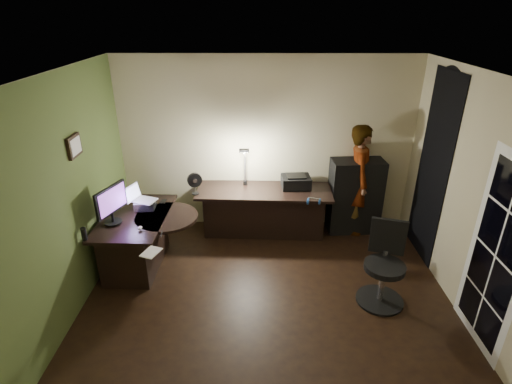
{
  "coord_description": "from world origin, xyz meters",
  "views": [
    {
      "loc": [
        -0.12,
        -3.87,
        3.29
      ],
      "look_at": [
        -0.15,
        1.05,
        1.0
      ],
      "focal_mm": 28.0,
      "sensor_mm": 36.0,
      "label": 1
    }
  ],
  "objects_px": {
    "cabinet": "(355,196)",
    "office_chair": "(385,267)",
    "desk_right": "(264,212)",
    "person": "(360,180)",
    "desk_left": "(139,241)",
    "monitor": "(111,210)"
  },
  "relations": [
    {
      "from": "cabinet",
      "to": "office_chair",
      "type": "relative_size",
      "value": 1.17
    },
    {
      "from": "desk_right",
      "to": "person",
      "type": "bearing_deg",
      "value": 8.09
    },
    {
      "from": "desk_left",
      "to": "person",
      "type": "relative_size",
      "value": 0.77
    },
    {
      "from": "cabinet",
      "to": "person",
      "type": "bearing_deg",
      "value": -3.91
    },
    {
      "from": "monitor",
      "to": "person",
      "type": "relative_size",
      "value": 0.31
    },
    {
      "from": "office_chair",
      "to": "person",
      "type": "bearing_deg",
      "value": 103.91
    },
    {
      "from": "desk_right",
      "to": "monitor",
      "type": "height_order",
      "value": "monitor"
    },
    {
      "from": "cabinet",
      "to": "office_chair",
      "type": "distance_m",
      "value": 1.76
    },
    {
      "from": "desk_left",
      "to": "person",
      "type": "xyz_separation_m",
      "value": [
        3.19,
        1.01,
        0.48
      ]
    },
    {
      "from": "monitor",
      "to": "office_chair",
      "type": "distance_m",
      "value": 3.42
    },
    {
      "from": "desk_left",
      "to": "desk_right",
      "type": "distance_m",
      "value": 1.92
    },
    {
      "from": "desk_left",
      "to": "desk_right",
      "type": "relative_size",
      "value": 0.66
    },
    {
      "from": "desk_right",
      "to": "person",
      "type": "height_order",
      "value": "person"
    },
    {
      "from": "desk_left",
      "to": "cabinet",
      "type": "height_order",
      "value": "cabinet"
    },
    {
      "from": "desk_left",
      "to": "cabinet",
      "type": "bearing_deg",
      "value": 19.65
    },
    {
      "from": "desk_left",
      "to": "desk_right",
      "type": "bearing_deg",
      "value": 28.45
    },
    {
      "from": "monitor",
      "to": "desk_left",
      "type": "bearing_deg",
      "value": 62.68
    },
    {
      "from": "cabinet",
      "to": "office_chair",
      "type": "height_order",
      "value": "cabinet"
    },
    {
      "from": "person",
      "to": "desk_left",
      "type": "bearing_deg",
      "value": 117.22
    },
    {
      "from": "desk_left",
      "to": "person",
      "type": "bearing_deg",
      "value": 19.41
    },
    {
      "from": "monitor",
      "to": "office_chair",
      "type": "xyz_separation_m",
      "value": [
        3.34,
        -0.54,
        -0.46
      ]
    },
    {
      "from": "desk_left",
      "to": "monitor",
      "type": "xyz_separation_m",
      "value": [
        -0.22,
        -0.2,
        0.58
      ]
    }
  ]
}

